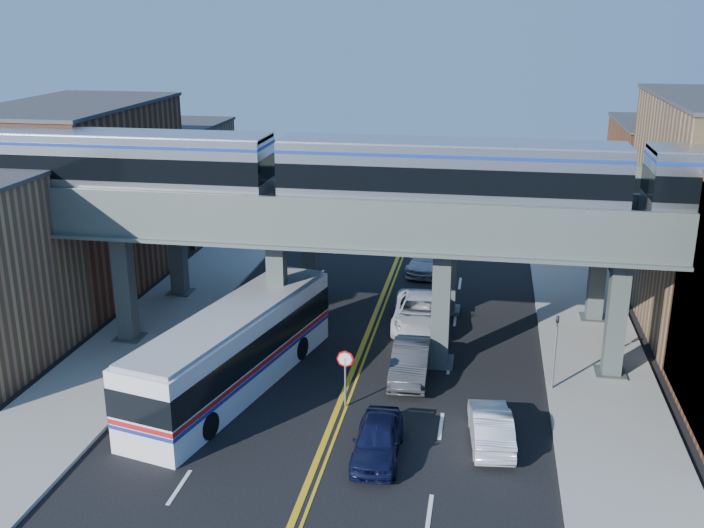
{
  "coord_description": "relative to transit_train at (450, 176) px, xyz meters",
  "views": [
    {
      "loc": [
        5.84,
        -26.9,
        16.37
      ],
      "look_at": [
        -0.29,
        8.04,
        4.85
      ],
      "focal_mm": 40.0,
      "sensor_mm": 36.0,
      "label": 1
    }
  ],
  "objects": [
    {
      "name": "transit_bus",
      "position": [
        -9.13,
        -4.01,
        -7.48
      ],
      "size": [
        6.05,
        14.01,
        3.52
      ],
      "rotation": [
        0.0,
        0.0,
        1.34
      ],
      "color": "white",
      "rests_on": "ground"
    },
    {
      "name": "elevated_viaduct_far",
      "position": [
        -4.17,
        7.0,
        -2.82
      ],
      "size": [
        52.0,
        3.6,
        7.4
      ],
      "color": "#38413F",
      "rests_on": "ground"
    },
    {
      "name": "traffic_signal",
      "position": [
        5.03,
        -2.0,
        -6.99
      ],
      "size": [
        0.15,
        0.18,
        4.1
      ],
      "color": "slate",
      "rests_on": "ground"
    },
    {
      "name": "car_lane_b",
      "position": [
        -1.39,
        -1.72,
        -8.49
      ],
      "size": [
        1.79,
        4.89,
        1.6
      ],
      "primitive_type": "imported",
      "rotation": [
        0.0,
        0.0,
        0.02
      ],
      "color": "#2F2F31",
      "rests_on": "ground"
    },
    {
      "name": "ground",
      "position": [
        -4.17,
        -8.0,
        -9.29
      ],
      "size": [
        120.0,
        120.0,
        0.0
      ],
      "primitive_type": "plane",
      "color": "black",
      "rests_on": "ground"
    },
    {
      "name": "car_parked_curb",
      "position": [
        2.33,
        -6.96,
        -8.56
      ],
      "size": [
        1.98,
        4.56,
        1.46
      ],
      "primitive_type": "imported",
      "rotation": [
        0.0,
        0.0,
        3.24
      ],
      "color": "silver",
      "rests_on": "ground"
    },
    {
      "name": "elevated_viaduct_near",
      "position": [
        -4.17,
        0.0,
        -2.82
      ],
      "size": [
        52.0,
        3.6,
        7.4
      ],
      "color": "#38413F",
      "rests_on": "ground"
    },
    {
      "name": "car_lane_d",
      "position": [
        -1.95,
        14.18,
        -8.55
      ],
      "size": [
        2.59,
        5.27,
        1.48
      ],
      "primitive_type": "imported",
      "rotation": [
        0.0,
        0.0,
        -0.11
      ],
      "color": "silver",
      "rests_on": "ground"
    },
    {
      "name": "car_lane_a",
      "position": [
        -1.93,
        -8.76,
        -8.54
      ],
      "size": [
        1.86,
        4.43,
        1.5
      ],
      "primitive_type": "imported",
      "rotation": [
        0.0,
        0.0,
        0.02
      ],
      "color": "black",
      "rests_on": "ground"
    },
    {
      "name": "transit_train",
      "position": [
        0.0,
        0.0,
        0.0
      ],
      "size": [
        47.76,
        2.99,
        3.49
      ],
      "color": "black",
      "rests_on": "elevated_viaduct_near"
    },
    {
      "name": "building_east_c",
      "position": [
        14.33,
        21.0,
        -4.79
      ],
      "size": [
        8.0,
        10.0,
        9.0
      ],
      "primitive_type": "cube",
      "color": "brown",
      "rests_on": "ground"
    },
    {
      "name": "sidewalk_west",
      "position": [
        -15.67,
        2.0,
        -9.21
      ],
      "size": [
        5.0,
        70.0,
        0.16
      ],
      "primitive_type": "cube",
      "color": "gray",
      "rests_on": "ground"
    },
    {
      "name": "building_west_b",
      "position": [
        -22.67,
        8.0,
        -3.79
      ],
      "size": [
        8.0,
        14.0,
        11.0
      ],
      "primitive_type": "cube",
      "color": "brown",
      "rests_on": "ground"
    },
    {
      "name": "car_lane_c",
      "position": [
        -1.56,
        4.52,
        -8.45
      ],
      "size": [
        3.08,
        6.17,
        1.68
      ],
      "primitive_type": "imported",
      "rotation": [
        0.0,
        0.0,
        0.05
      ],
      "color": "silver",
      "rests_on": "ground"
    },
    {
      "name": "stop_sign",
      "position": [
        -3.87,
        -5.0,
        -7.53
      ],
      "size": [
        0.76,
        0.09,
        2.63
      ],
      "color": "slate",
      "rests_on": "ground"
    },
    {
      "name": "building_west_c",
      "position": [
        -22.67,
        21.0,
        -5.29
      ],
      "size": [
        8.0,
        10.0,
        8.0
      ],
      "primitive_type": "cube",
      "color": "olive",
      "rests_on": "ground"
    },
    {
      "name": "sidewalk_east",
      "position": [
        7.33,
        2.0,
        -9.21
      ],
      "size": [
        5.0,
        70.0,
        0.16
      ],
      "primitive_type": "cube",
      "color": "gray",
      "rests_on": "ground"
    },
    {
      "name": "mural_panel",
      "position": [
        10.38,
        -4.0,
        -4.54
      ],
      "size": [
        0.1,
        9.5,
        9.5
      ],
      "primitive_type": "cube",
      "color": "teal",
      "rests_on": "ground"
    }
  ]
}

